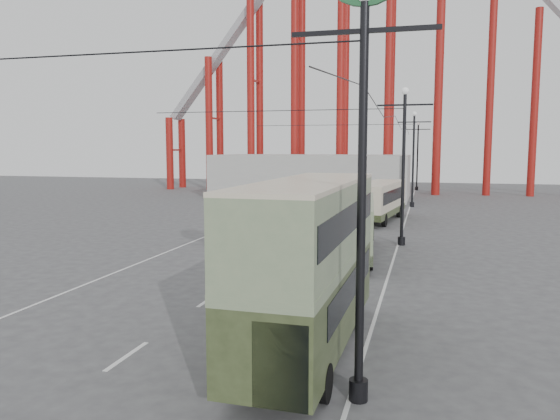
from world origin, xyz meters
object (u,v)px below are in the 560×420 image
(single_decker_green, at_px, (350,224))
(pedestrian, at_px, (325,257))
(single_decker_cream, at_px, (379,199))
(lamp_post_near, at_px, (364,52))
(double_decker_bus, at_px, (310,257))

(single_decker_green, relative_size, pedestrian, 6.50)
(single_decker_green, xyz_separation_m, pedestrian, (-0.46, -4.94, -0.86))
(single_decker_cream, distance_m, pedestrian, 19.58)
(lamp_post_near, xyz_separation_m, double_decker_bus, (-1.73, 2.65, -5.11))
(pedestrian, bearing_deg, double_decker_bus, 53.77)
(pedestrian, bearing_deg, lamp_post_near, 59.97)
(single_decker_green, bearing_deg, pedestrian, -101.03)
(double_decker_bus, xyz_separation_m, single_decker_cream, (-0.56, 29.08, -1.02))
(double_decker_bus, bearing_deg, single_decker_cream, 92.16)
(pedestrian, bearing_deg, single_decker_cream, -136.13)
(lamp_post_near, xyz_separation_m, pedestrian, (-3.03, 12.19, -7.03))
(double_decker_bus, distance_m, single_decker_green, 14.54)
(single_decker_cream, height_order, pedestrian, single_decker_cream)
(single_decker_green, relative_size, single_decker_cream, 1.07)
(double_decker_bus, height_order, single_decker_green, double_decker_bus)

